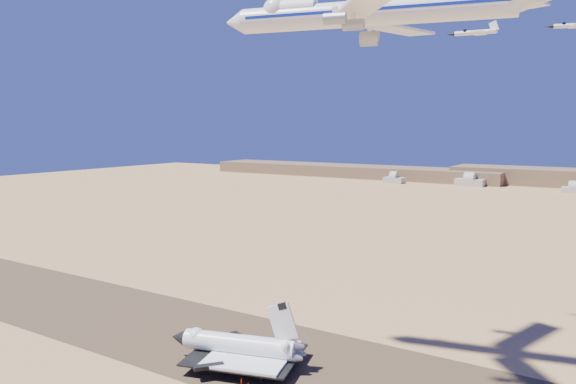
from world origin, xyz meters
The scene contains 9 objects.
ground centered at (0.00, 0.00, 0.00)m, with size 1200.00×1200.00×0.00m, color tan.
runway centered at (0.00, 0.00, 0.03)m, with size 600.00×50.00×0.06m, color #503A28.
hangars centered at (-64.00, 478.43, 4.83)m, with size 200.50×29.50×30.00m.
shuttle centered at (10.42, -9.28, 5.02)m, with size 38.22×29.90×18.67m.
carrier_747 centered at (38.10, 5.38, 91.25)m, with size 80.31×60.62×19.96m.
crew_a centered at (21.40, -14.02, 0.93)m, with size 0.64×0.42×1.74m, color #F23F0E.
crew_c centered at (18.55, -18.43, 1.02)m, with size 1.12×0.57×1.91m, color #F23F0E.
chase_jet_d centered at (53.53, 51.29, 91.62)m, with size 15.11×8.27×3.77m.
chase_jet_e centered at (77.90, 69.98, 94.11)m, with size 14.21×8.28×3.62m.
Camera 1 is at (99.76, -123.31, 63.79)m, focal length 35.00 mm.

